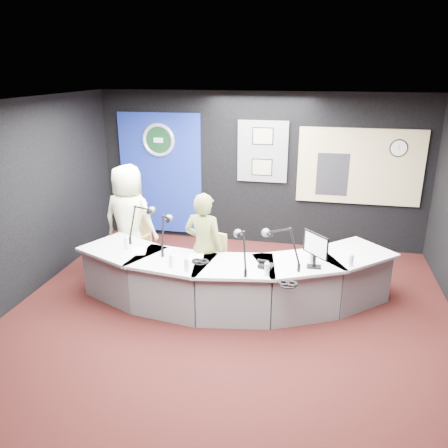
% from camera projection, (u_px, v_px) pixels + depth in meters
% --- Properties ---
extents(ground, '(6.00, 6.00, 0.00)m').
position_uv_depth(ground, '(226.00, 323.00, 5.91)').
color(ground, black).
rests_on(ground, ground).
extents(ceiling, '(6.00, 6.00, 0.02)m').
position_uv_depth(ceiling, '(227.00, 104.00, 4.98)').
color(ceiling, silver).
rests_on(ceiling, ground).
extents(wall_back, '(6.00, 0.02, 2.80)m').
position_uv_depth(wall_back, '(260.00, 170.00, 8.21)').
color(wall_back, black).
rests_on(wall_back, ground).
extents(wall_front, '(6.00, 0.02, 2.80)m').
position_uv_depth(wall_front, '(125.00, 386.00, 2.67)').
color(wall_front, black).
rests_on(wall_front, ground).
extents(wall_left, '(0.02, 6.00, 2.80)m').
position_uv_depth(wall_left, '(8.00, 208.00, 6.03)').
color(wall_left, black).
rests_on(wall_left, ground).
extents(broadcast_desk, '(4.50, 1.90, 0.75)m').
position_uv_depth(broadcast_desk, '(231.00, 279.00, 6.30)').
color(broadcast_desk, '#B8BBBD').
rests_on(broadcast_desk, ground).
extents(backdrop_panel, '(1.60, 0.05, 2.30)m').
position_uv_depth(backdrop_panel, '(161.00, 174.00, 8.60)').
color(backdrop_panel, navy).
rests_on(backdrop_panel, wall_back).
extents(agency_seal, '(0.63, 0.07, 0.63)m').
position_uv_depth(agency_seal, '(158.00, 140.00, 8.35)').
color(agency_seal, silver).
rests_on(agency_seal, backdrop_panel).
extents(seal_center, '(0.48, 0.01, 0.48)m').
position_uv_depth(seal_center, '(159.00, 140.00, 8.36)').
color(seal_center, '#0E3418').
rests_on(seal_center, backdrop_panel).
extents(pinboard, '(0.90, 0.04, 1.10)m').
position_uv_depth(pinboard, '(263.00, 152.00, 8.06)').
color(pinboard, slate).
rests_on(pinboard, wall_back).
extents(framed_photo_upper, '(0.34, 0.02, 0.27)m').
position_uv_depth(framed_photo_upper, '(263.00, 136.00, 7.94)').
color(framed_photo_upper, gray).
rests_on(framed_photo_upper, pinboard).
extents(framed_photo_lower, '(0.34, 0.02, 0.27)m').
position_uv_depth(framed_photo_lower, '(262.00, 167.00, 8.12)').
color(framed_photo_lower, gray).
rests_on(framed_photo_lower, pinboard).
extents(booth_window_frame, '(2.12, 0.06, 1.32)m').
position_uv_depth(booth_window_frame, '(359.00, 167.00, 7.79)').
color(booth_window_frame, tan).
rests_on(booth_window_frame, wall_back).
extents(booth_glow, '(2.00, 0.02, 1.20)m').
position_uv_depth(booth_glow, '(360.00, 167.00, 7.78)').
color(booth_glow, '#EEE196').
rests_on(booth_glow, booth_window_frame).
extents(equipment_rack, '(0.55, 0.02, 0.75)m').
position_uv_depth(equipment_rack, '(332.00, 174.00, 7.90)').
color(equipment_rack, black).
rests_on(equipment_rack, booth_window_frame).
extents(wall_clock, '(0.28, 0.01, 0.28)m').
position_uv_depth(wall_clock, '(399.00, 148.00, 7.53)').
color(wall_clock, white).
rests_on(wall_clock, booth_window_frame).
extents(armchair_left, '(0.66, 0.66, 0.94)m').
position_uv_depth(armchair_left, '(131.00, 245.00, 7.25)').
color(armchair_left, '#A9864D').
rests_on(armchair_left, ground).
extents(armchair_right, '(0.64, 0.64, 0.90)m').
position_uv_depth(armchair_right, '(204.00, 270.00, 6.42)').
color(armchair_right, '#A9864D').
rests_on(armchair_right, ground).
extents(draped_jacket, '(0.51, 0.24, 0.70)m').
position_uv_depth(draped_jacket, '(131.00, 231.00, 7.44)').
color(draped_jacket, gray).
rests_on(draped_jacket, armchair_left).
extents(person_man, '(0.92, 0.65, 1.79)m').
position_uv_depth(person_man, '(129.00, 220.00, 7.11)').
color(person_man, '#EBEBBC').
rests_on(person_man, ground).
extents(person_woman, '(0.63, 0.47, 1.59)m').
position_uv_depth(person_woman, '(204.00, 247.00, 6.30)').
color(person_woman, '#646736').
rests_on(person_woman, ground).
extents(computer_monitor, '(0.29, 0.32, 0.28)m').
position_uv_depth(computer_monitor, '(316.00, 244.00, 5.68)').
color(computer_monitor, black).
rests_on(computer_monitor, broadcast_desk).
extents(desk_phone, '(0.20, 0.17, 0.04)m').
position_uv_depth(desk_phone, '(266.00, 266.00, 5.78)').
color(desk_phone, black).
rests_on(desk_phone, broadcast_desk).
extents(headphones_near, '(0.24, 0.24, 0.04)m').
position_uv_depth(headphones_near, '(288.00, 284.00, 5.31)').
color(headphones_near, black).
rests_on(headphones_near, broadcast_desk).
extents(headphones_far, '(0.22, 0.22, 0.04)m').
position_uv_depth(headphones_far, '(200.00, 261.00, 5.92)').
color(headphones_far, black).
rests_on(headphones_far, broadcast_desk).
extents(paper_stack, '(0.27, 0.33, 0.00)m').
position_uv_depth(paper_stack, '(139.00, 251.00, 6.30)').
color(paper_stack, white).
rests_on(paper_stack, broadcast_desk).
extents(notepad, '(0.24, 0.31, 0.00)m').
position_uv_depth(notepad, '(196.00, 258.00, 6.08)').
color(notepad, white).
rests_on(notepad, broadcast_desk).
extents(boom_mic_a, '(0.24, 0.73, 0.60)m').
position_uv_depth(boom_mic_a, '(141.00, 218.00, 6.71)').
color(boom_mic_a, black).
rests_on(boom_mic_a, broadcast_desk).
extents(boom_mic_b, '(0.22, 0.73, 0.60)m').
position_uv_depth(boom_mic_b, '(166.00, 228.00, 6.31)').
color(boom_mic_b, black).
rests_on(boom_mic_b, broadcast_desk).
extents(boom_mic_c, '(0.32, 0.71, 0.60)m').
position_uv_depth(boom_mic_c, '(242.00, 245.00, 5.71)').
color(boom_mic_c, black).
rests_on(boom_mic_c, broadcast_desk).
extents(boom_mic_d, '(0.59, 0.52, 0.60)m').
position_uv_depth(boom_mic_d, '(282.00, 242.00, 5.80)').
color(boom_mic_d, black).
rests_on(boom_mic_d, broadcast_desk).
extents(water_bottles, '(3.15, 0.65, 0.18)m').
position_uv_depth(water_bottles, '(230.00, 259.00, 5.83)').
color(water_bottles, silver).
rests_on(water_bottles, broadcast_desk).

